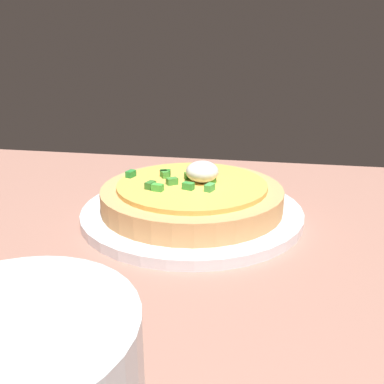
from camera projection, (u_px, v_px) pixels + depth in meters
The scene contains 3 objects.
dining_table at pixel (182, 278), 41.29cm from camera, with size 127.12×77.57×2.91cm, color #A37262.
plate at pixel (192, 212), 51.74cm from camera, with size 26.64×26.64×1.21cm, color white.
pizza at pixel (192, 195), 51.01cm from camera, with size 21.75×21.75×5.66cm.
Camera 1 is at (-7.46, 35.32, 23.21)cm, focal length 39.68 mm.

